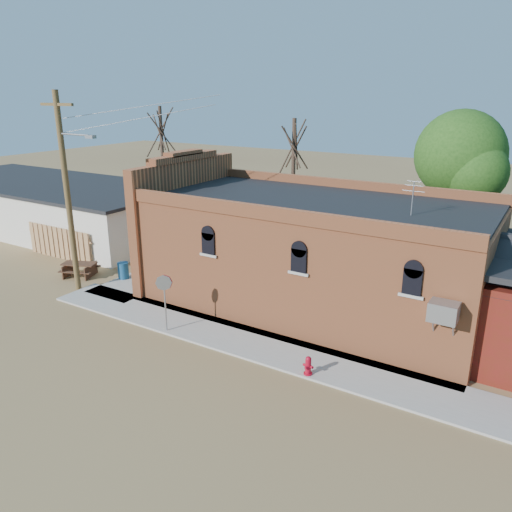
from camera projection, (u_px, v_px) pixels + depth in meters
The scene contains 14 objects.
ground at pixel (201, 343), 18.59m from camera, with size 120.00×120.00×0.00m, color brown.
sidewalk_south at pixel (248, 342), 18.56m from camera, with size 19.00×2.20×0.08m, color #9E9991.
sidewalk_west at pixel (176, 267), 26.57m from camera, with size 2.60×10.00×0.08m, color #9E9991.
brick_bar at pixel (307, 252), 21.49m from camera, with size 16.40×7.97×6.30m.
storage_building at pixel (50, 205), 34.02m from camera, with size 20.40×8.40×3.17m.
wood_fence at pixel (59, 243), 27.75m from camera, with size 5.20×0.10×1.80m, color #9E6547, non-canonical shape.
utility_pole at pixel (68, 190), 22.12m from camera, with size 3.12×0.26×9.00m.
tree_bare_near at pixel (294, 146), 28.74m from camera, with size 2.80×2.80×7.65m.
tree_bare_far at pixel (161, 130), 34.90m from camera, with size 2.80×2.80×8.16m.
tree_leafy at pixel (460, 155), 24.68m from camera, with size 4.40×4.40×8.15m.
fire_hydrant at pixel (308, 366), 16.27m from camera, with size 0.38×0.37×0.65m.
stop_sign at pixel (164, 288), 18.84m from camera, with size 0.50×0.45×2.29m.
trash_barrel at pixel (123, 270), 24.69m from camera, with size 0.53×0.53×0.82m, color navy.
picnic_table at pixel (80, 268), 25.20m from camera, with size 2.02×1.79×0.70m.
Camera 1 is at (10.47, -13.11, 8.88)m, focal length 35.00 mm.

